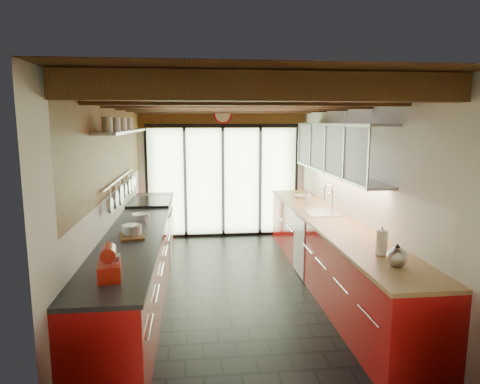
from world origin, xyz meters
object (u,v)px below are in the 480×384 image
Objects in this scene: stand_mixer at (110,265)px; soap_bottle at (309,197)px; kettle at (397,256)px; paper_towel at (382,243)px; bowl at (300,196)px.

stand_mixer is 1.68× the size of soap_bottle.
paper_towel is at bearing 90.00° from kettle.
soap_bottle is (2.54, 3.06, -0.01)m from stand_mixer.
paper_towel is at bearing -90.00° from bowl.
kettle reaches higher than bowl.
paper_towel reaches higher than bowl.
bowl is (0.00, 3.23, -0.10)m from paper_towel.
kettle is at bearing -90.00° from soap_bottle.
stand_mixer reaches higher than bowl.
bowl is at bearing 90.00° from soap_bottle.
bowl is (2.54, 3.58, -0.09)m from stand_mixer.
stand_mixer is 4.39m from bowl.
kettle is 0.33m from paper_towel.
paper_towel reaches higher than soap_bottle.
paper_towel is 3.23m from bowl.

